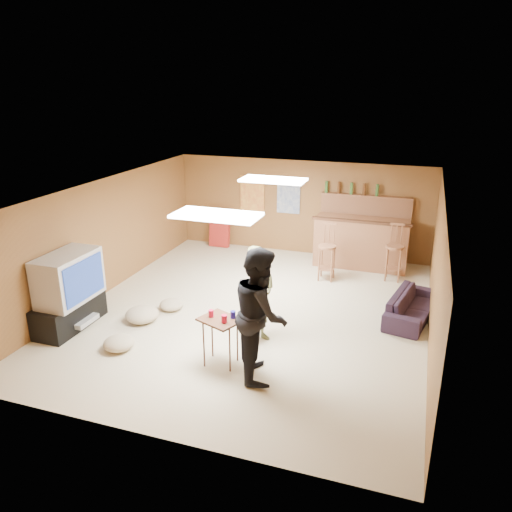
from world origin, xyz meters
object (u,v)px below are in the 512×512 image
(person_olive, at_px, (259,295))
(tray_table, at_px, (221,341))
(bar_counter, at_px, (361,243))
(person_black, at_px, (261,314))
(sofa, at_px, (412,306))
(tv_body, at_px, (68,277))

(person_olive, bearing_deg, tray_table, 178.16)
(bar_counter, xyz_separation_m, tray_table, (-1.37, -4.72, -0.19))
(bar_counter, bearing_deg, person_black, -98.88)
(sofa, height_order, tray_table, tray_table)
(tv_body, relative_size, person_black, 0.59)
(tv_body, relative_size, tray_table, 1.51)
(person_black, relative_size, tray_table, 2.58)
(person_black, bearing_deg, person_olive, -1.74)
(person_olive, xyz_separation_m, tray_table, (-0.31, -0.81, -0.43))
(bar_counter, height_order, tray_table, bar_counter)
(tv_body, distance_m, person_olive, 3.14)
(tv_body, relative_size, sofa, 0.70)
(person_olive, xyz_separation_m, person_black, (0.31, -0.87, 0.14))
(tray_table, bearing_deg, sofa, 43.29)
(bar_counter, height_order, person_olive, person_olive)
(tv_body, distance_m, sofa, 5.81)
(tv_body, distance_m, tray_table, 2.84)
(person_black, bearing_deg, bar_counter, -30.18)
(tv_body, height_order, bar_counter, tv_body)
(bar_counter, distance_m, tray_table, 4.92)
(tray_table, bearing_deg, person_olive, 68.84)
(bar_counter, bearing_deg, person_olive, -105.15)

